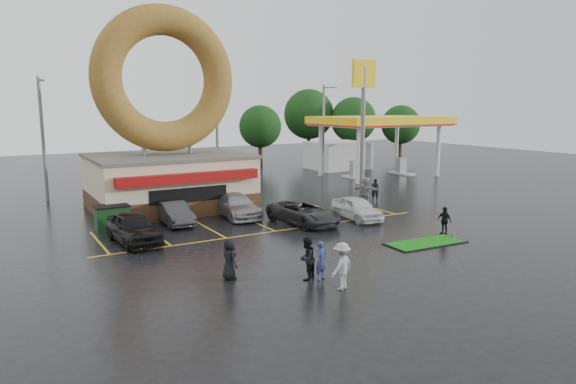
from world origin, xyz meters
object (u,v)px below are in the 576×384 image
donut_shop (167,143)px  car_white (357,208)px  gas_station (361,137)px  putting_green (426,243)px  streetlight_mid (217,131)px  streetlight_left (43,136)px  car_silver (236,206)px  person_cameraman (444,221)px  person_blue (321,260)px  car_black (133,228)px  streetlight_right (324,127)px  shell_sign (363,100)px  dumpster (112,218)px  car_dgrey (174,213)px  car_grey (304,212)px

donut_shop → car_white: donut_shop is taller
gas_station → putting_green: bearing=-121.7°
streetlight_mid → streetlight_left: bearing=-175.9°
car_silver → person_cameraman: (7.88, -9.91, 0.05)m
streetlight_left → person_blue: size_ratio=5.59×
car_black → car_silver: 7.83m
streetlight_right → car_black: size_ratio=1.96×
gas_station → shell_sign: size_ratio=1.29×
donut_shop → putting_green: 18.38m
person_cameraman → dumpster: size_ratio=0.85×
streetlight_left → person_blue: streetlight_left is taller
car_dgrey → car_grey: 7.70m
gas_station → car_black: bearing=-149.8°
car_black → car_silver: bearing=18.3°
streetlight_right → car_dgrey: streetlight_right is taller
streetlight_mid → car_black: streetlight_mid is taller
car_black → streetlight_left: bearing=95.0°
car_white → dumpster: car_white is taller
gas_station → person_blue: 34.05m
dumpster → car_black: bearing=-84.9°
streetlight_left → person_blue: (7.67, -24.52, -3.98)m
car_silver → gas_station: bearing=36.4°
gas_station → car_dgrey: size_ratio=3.33×
streetlight_mid → dumpster: bearing=-133.7°
car_silver → car_white: size_ratio=1.20×
gas_station → car_white: size_ratio=3.32×
streetlight_mid → car_dgrey: 15.90m
donut_shop → streetlight_left: donut_shop is taller
car_silver → car_black: bearing=-153.3°
car_black → car_white: car_black is taller
gas_station → car_dgrey: gas_station is taller
gas_station → shell_sign: bearing=-128.1°
car_dgrey → person_blue: person_blue is taller
car_grey → person_cameraman: person_cameraman is taller
person_cameraman → car_grey: bearing=-142.6°
person_blue → streetlight_mid: bearing=55.1°
shell_sign → streetlight_mid: (-9.00, 8.92, -2.60)m
car_dgrey → car_black: bearing=-134.8°
streetlight_right → dumpster: bearing=-150.8°
streetlight_right → car_white: 21.42m
streetlight_mid → shell_sign: bearing=-44.7°
gas_station → streetlight_mid: 16.04m
streetlight_right → gas_station: bearing=-13.7°
person_blue → car_grey: bearing=40.9°
streetlight_mid → car_white: (1.84, -17.42, -4.08)m
car_black → car_white: bearing=-10.8°
car_grey → shell_sign: bearing=28.6°
car_silver → car_grey: 4.65m
car_black → car_grey: size_ratio=0.92×
donut_shop → car_black: size_ratio=2.94×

